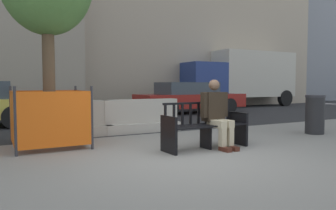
{
  "coord_description": "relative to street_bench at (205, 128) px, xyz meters",
  "views": [
    {
      "loc": [
        -2.86,
        -4.59,
        1.21
      ],
      "look_at": [
        0.72,
        1.99,
        0.75
      ],
      "focal_mm": 35.0,
      "sensor_mm": 36.0,
      "label": 1
    }
  ],
  "objects": [
    {
      "name": "ground_plane",
      "position": [
        -0.72,
        -0.51,
        -0.4
      ],
      "size": [
        200.0,
        200.0,
        0.0
      ],
      "primitive_type": "plane",
      "color": "gray"
    },
    {
      "name": "street_asphalt",
      "position": [
        -0.72,
        8.19,
        -0.39
      ],
      "size": [
        120.0,
        12.0,
        0.01
      ],
      "primitive_type": "cube",
      "color": "#28282B",
      "rests_on": "ground"
    },
    {
      "name": "street_bench",
      "position": [
        0.0,
        0.0,
        0.0
      ],
      "size": [
        1.71,
        0.59,
        0.88
      ],
      "color": "black",
      "rests_on": "ground"
    },
    {
      "name": "seated_person",
      "position": [
        0.23,
        -0.05,
        0.29
      ],
      "size": [
        0.58,
        0.73,
        1.31
      ],
      "color": "#2D2319",
      "rests_on": "ground"
    },
    {
      "name": "jersey_barrier_centre",
      "position": [
        -0.17,
        2.63,
        -0.06
      ],
      "size": [
        2.01,
        0.7,
        0.84
      ],
      "color": "#ADA89E",
      "rests_on": "ground"
    },
    {
      "name": "jersey_barrier_left",
      "position": [
        -2.03,
        2.61,
        -0.06
      ],
      "size": [
        2.03,
        0.77,
        0.84
      ],
      "color": "#9E998E",
      "rests_on": "ground"
    },
    {
      "name": "construction_fence",
      "position": [
        -2.56,
        1.6,
        0.2
      ],
      "size": [
        1.36,
        1.36,
        1.19
      ],
      "color": "#2D2D33",
      "rests_on": "ground"
    },
    {
      "name": "car_sedan_mid",
      "position": [
        3.9,
        6.71,
        0.27
      ],
      "size": [
        4.66,
        1.89,
        1.32
      ],
      "color": "maroon",
      "rests_on": "ground"
    },
    {
      "name": "delivery_truck",
      "position": [
        8.77,
        9.15,
        1.29
      ],
      "size": [
        6.84,
        2.44,
        3.05
      ],
      "color": "navy",
      "rests_on": "ground"
    },
    {
      "name": "trash_bin",
      "position": [
        3.48,
        0.24,
        0.09
      ],
      "size": [
        0.47,
        0.47,
        0.96
      ],
      "color": "#232326",
      "rests_on": "ground"
    }
  ]
}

